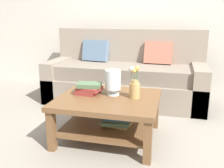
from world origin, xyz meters
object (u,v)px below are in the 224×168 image
object	(u,v)px
coffee_table	(109,109)
couch	(126,77)
flower_pitcher	(135,86)
book_stack_main	(89,89)
glass_hurricane_vase	(113,81)

from	to	relation	value
coffee_table	couch	bearing A→B (deg)	93.67
flower_pitcher	book_stack_main	bearing A→B (deg)	178.15
coffee_table	flower_pitcher	world-z (taller)	flower_pitcher
book_stack_main	flower_pitcher	bearing A→B (deg)	-1.85
couch	flower_pitcher	size ratio (longest dim) A/B	6.93
coffee_table	glass_hurricane_vase	world-z (taller)	glass_hurricane_vase
couch	coffee_table	world-z (taller)	couch
book_stack_main	glass_hurricane_vase	xyz separation A→B (m)	(0.26, 0.03, 0.10)
coffee_table	glass_hurricane_vase	distance (m)	0.29
coffee_table	book_stack_main	distance (m)	0.31
coffee_table	book_stack_main	bearing A→B (deg)	164.87
book_stack_main	glass_hurricane_vase	size ratio (longest dim) A/B	1.05
glass_hurricane_vase	flower_pitcher	bearing A→B (deg)	-10.71
book_stack_main	glass_hurricane_vase	bearing A→B (deg)	6.27
couch	coffee_table	distance (m)	1.28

